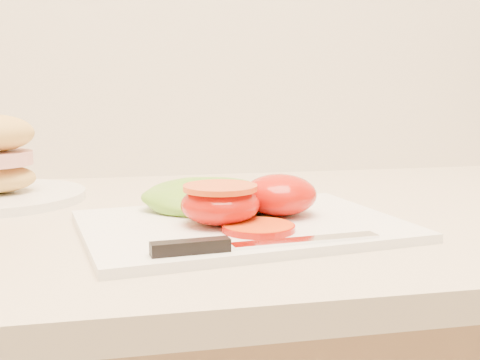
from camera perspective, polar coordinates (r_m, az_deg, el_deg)
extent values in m
cube|color=white|center=(0.67, 0.18, -4.36)|extent=(0.38, 0.30, 0.01)
ellipsoid|color=#B50904|center=(0.70, 3.78, -1.40)|extent=(0.09, 0.09, 0.05)
ellipsoid|color=#B50904|center=(0.65, -1.89, -2.35)|extent=(0.09, 0.09, 0.04)
cylinder|color=red|center=(0.65, -1.90, -0.73)|extent=(0.08, 0.08, 0.01)
cylinder|color=#E7591C|center=(0.63, 1.76, -4.53)|extent=(0.07, 0.07, 0.01)
ellipsoid|color=#78AC2D|center=(0.73, -2.87, -1.64)|extent=(0.18, 0.14, 0.03)
ellipsoid|color=#78AC2D|center=(0.75, 0.19, -1.52)|extent=(0.14, 0.15, 0.03)
cube|color=silver|center=(0.59, 6.29, -5.69)|extent=(0.15, 0.03, 0.00)
cube|color=black|center=(0.55, -4.72, -6.33)|extent=(0.07, 0.02, 0.01)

